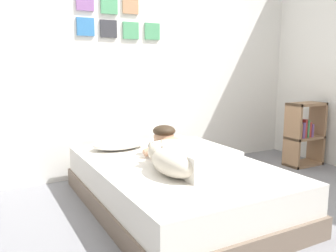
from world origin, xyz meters
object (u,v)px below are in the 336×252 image
at_px(pillow, 119,143).
at_px(cell_phone, 174,159).
at_px(bookshelf, 304,133).
at_px(coffee_cup, 170,145).
at_px(bed, 175,185).
at_px(person_lying, 185,152).
at_px(dog, 171,161).

bearing_deg(pillow, cell_phone, -65.00).
bearing_deg(pillow, bookshelf, -7.62).
relative_size(cell_phone, bookshelf, 0.19).
bearing_deg(coffee_cup, bed, -113.37).
xyz_separation_m(pillow, person_lying, (0.27, -0.77, 0.05)).
relative_size(pillow, cell_phone, 3.71).
bearing_deg(bed, dog, -124.23).
height_order(person_lying, dog, person_lying).
xyz_separation_m(pillow, dog, (0.05, -0.93, 0.05)).
relative_size(coffee_cup, bookshelf, 0.17).
distance_m(person_lying, coffee_cup, 0.56).
distance_m(bed, cell_phone, 0.22).
bearing_deg(coffee_cup, cell_phone, -113.53).
relative_size(bed, person_lying, 2.19).
relative_size(person_lying, dog, 1.60).
height_order(dog, bookshelf, bookshelf).
bearing_deg(cell_phone, pillow, 115.00).
bearing_deg(coffee_cup, person_lying, -105.70).
relative_size(person_lying, cell_phone, 6.57).
bearing_deg(pillow, person_lying, -70.56).
distance_m(person_lying, dog, 0.27).
xyz_separation_m(coffee_cup, bookshelf, (1.77, -0.06, -0.04)).
bearing_deg(bookshelf, dog, -163.47).
distance_m(bed, coffee_cup, 0.52).
bearing_deg(dog, pillow, 93.19).
relative_size(bed, coffee_cup, 16.09).
height_order(coffee_cup, bookshelf, bookshelf).
distance_m(person_lying, cell_phone, 0.21).
xyz_separation_m(cell_phone, bookshelf, (1.93, 0.29, -0.00)).
distance_m(pillow, person_lying, 0.82).
relative_size(dog, cell_phone, 4.11).
bearing_deg(coffee_cup, bookshelf, -2.02).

